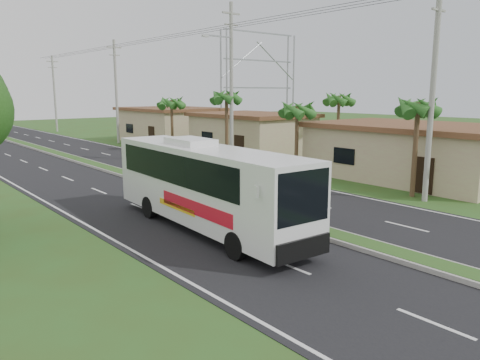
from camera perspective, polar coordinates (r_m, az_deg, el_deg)
ground at (r=17.95m, az=13.76°, el=-7.59°), size 180.00×180.00×0.00m
road_asphalt at (r=33.54m, az=-14.65°, el=0.85°), size 14.00×160.00×0.02m
median_strip at (r=33.53m, az=-14.65°, el=1.01°), size 1.20×160.00×0.18m
lane_edge_left at (r=31.39m, az=-25.78°, el=-0.55°), size 0.12×160.00×0.01m
lane_edge_right at (r=36.81m, az=-5.16°, el=1.99°), size 0.12×160.00×0.01m
shop_near at (r=32.32m, az=20.36°, el=3.34°), size 8.60×12.60×3.52m
shop_mid at (r=42.60m, az=1.43°, el=5.72°), size 7.60×10.60×3.67m
shop_far at (r=53.93m, az=-8.42°, el=6.73°), size 8.60×11.60×3.82m
palm_verge_a at (r=26.28m, az=20.89°, el=8.26°), size 2.40×2.40×5.45m
palm_verge_b at (r=32.04m, az=7.00°, el=8.50°), size 2.40×2.40×5.05m
palm_verge_c at (r=36.82m, az=-1.66°, el=10.03°), size 2.40×2.40×5.85m
palm_verge_d at (r=44.54m, az=-8.36°, el=9.30°), size 2.40×2.40×5.25m
palm_behind_shop at (r=40.10m, az=11.98°, el=9.59°), size 2.40×2.40×5.65m
utility_pole_a at (r=25.35m, az=22.44°, el=10.21°), size 1.60×0.28×11.00m
utility_pole_b at (r=35.84m, az=-1.09°, el=11.83°), size 3.20×0.28×12.00m
utility_pole_c at (r=52.99m, az=-14.86°, el=10.47°), size 1.60×0.28×11.00m
utility_pole_d at (r=71.63m, az=-21.68°, el=9.84°), size 1.60×0.28×10.50m
billboard_lattice at (r=53.75m, az=2.34°, el=12.04°), size 10.18×1.18×12.07m
coach_bus_main at (r=18.83m, az=-4.33°, el=-0.14°), size 2.98×11.40×3.65m
motorcyclist at (r=23.55m, az=-8.60°, el=-0.85°), size 1.91×0.94×2.42m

